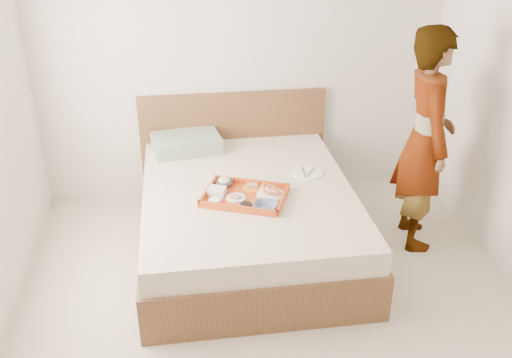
{
  "coord_description": "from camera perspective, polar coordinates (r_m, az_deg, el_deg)",
  "views": [
    {
      "loc": [
        -0.57,
        -2.72,
        2.53
      ],
      "look_at": [
        -0.04,
        0.9,
        0.65
      ],
      "focal_mm": 39.84,
      "sensor_mm": 36.0,
      "label": 1
    }
  ],
  "objects": [
    {
      "name": "tray",
      "position": [
        4.09,
        -1.12,
        -1.65
      ],
      "size": [
        0.69,
        0.61,
        0.05
      ],
      "primitive_type": "cube",
      "rotation": [
        0.0,
        0.0,
        -0.39
      ],
      "color": "#C14D16",
      "rests_on": "bed"
    },
    {
      "name": "pillow",
      "position": [
        4.87,
        -7.01,
        3.61
      ],
      "size": [
        0.61,
        0.46,
        0.13
      ],
      "primitive_type": "cube",
      "rotation": [
        0.0,
        0.0,
        0.16
      ],
      "color": "#8AA18E",
      "rests_on": "bed"
    },
    {
      "name": "prawn_plate",
      "position": [
        4.11,
        1.45,
        -1.57
      ],
      "size": [
        0.26,
        0.26,
        0.01
      ],
      "primitive_type": "cylinder",
      "rotation": [
        0.0,
        0.0,
        -0.39
      ],
      "color": "white",
      "rests_on": "tray"
    },
    {
      "name": "salad_bowl",
      "position": [
        4.25,
        -3.2,
        -0.41
      ],
      "size": [
        0.17,
        0.17,
        0.04
      ],
      "primitive_type": "imported",
      "rotation": [
        0.0,
        0.0,
        -0.39
      ],
      "color": "#162442",
      "rests_on": "tray"
    },
    {
      "name": "navy_bowl_big",
      "position": [
        3.94,
        0.98,
        -2.74
      ],
      "size": [
        0.21,
        0.21,
        0.04
      ],
      "primitive_type": "imported",
      "rotation": [
        0.0,
        0.0,
        -0.39
      ],
      "color": "#162442",
      "rests_on": "tray"
    },
    {
      "name": "sauce_dish",
      "position": [
        3.95,
        -1.02,
        -2.7
      ],
      "size": [
        0.11,
        0.11,
        0.03
      ],
      "primitive_type": "cylinder",
      "rotation": [
        0.0,
        0.0,
        -0.39
      ],
      "color": "black",
      "rests_on": "tray"
    },
    {
      "name": "meat_plate",
      "position": [
        4.07,
        -2.05,
        -1.9
      ],
      "size": [
        0.19,
        0.19,
        0.01
      ],
      "primitive_type": "cylinder",
      "rotation": [
        0.0,
        0.0,
        -0.39
      ],
      "color": "white",
      "rests_on": "tray"
    },
    {
      "name": "cheese_round",
      "position": [
        4.02,
        -4.17,
        -2.24
      ],
      "size": [
        0.11,
        0.11,
        0.03
      ],
      "primitive_type": "cylinder",
      "rotation": [
        0.0,
        0.0,
        -0.39
      ],
      "color": "white",
      "rests_on": "tray"
    },
    {
      "name": "bread_plate",
      "position": [
        4.2,
        -0.38,
        -0.91
      ],
      "size": [
        0.18,
        0.18,
        0.01
      ],
      "primitive_type": "cylinder",
      "rotation": [
        0.0,
        0.0,
        -0.39
      ],
      "color": "orange",
      "rests_on": "tray"
    },
    {
      "name": "dinner_plate",
      "position": [
        4.48,
        5.18,
        0.63
      ],
      "size": [
        0.32,
        0.32,
        0.01
      ],
      "primitive_type": "cylinder",
      "rotation": [
        0.0,
        0.0,
        -0.4
      ],
      "color": "white",
      "rests_on": "bed"
    },
    {
      "name": "ground",
      "position": [
        3.76,
        2.63,
        -15.16
      ],
      "size": [
        3.5,
        4.0,
        0.01
      ],
      "primitive_type": "cube",
      "color": "beige",
      "rests_on": "ground"
    },
    {
      "name": "bed",
      "position": [
        4.38,
        -0.84,
        -3.93
      ],
      "size": [
        1.65,
        2.0,
        0.53
      ],
      "primitive_type": "cube",
      "color": "brown",
      "rests_on": "ground"
    },
    {
      "name": "person",
      "position": [
        4.42,
        16.63,
        3.73
      ],
      "size": [
        0.49,
        0.67,
        1.71
      ],
      "primitive_type": "imported",
      "rotation": [
        0.0,
        0.0,
        1.43
      ],
      "color": "beige",
      "rests_on": "ground"
    },
    {
      "name": "plastic_tub",
      "position": [
        4.12,
        -3.93,
        -1.23
      ],
      "size": [
        0.15,
        0.14,
        0.05
      ],
      "primitive_type": "cube",
      "rotation": [
        0.0,
        0.0,
        -0.39
      ],
      "color": "silver",
      "rests_on": "tray"
    },
    {
      "name": "headboard",
      "position": [
        5.14,
        -2.28,
        3.63
      ],
      "size": [
        1.65,
        0.06,
        0.95
      ],
      "primitive_type": "cube",
      "color": "brown",
      "rests_on": "ground"
    },
    {
      "name": "wall_back",
      "position": [
        4.91,
        -1.46,
        12.68
      ],
      "size": [
        3.5,
        0.01,
        2.6
      ],
      "primitive_type": "cube",
      "color": "silver",
      "rests_on": "ground"
    }
  ]
}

